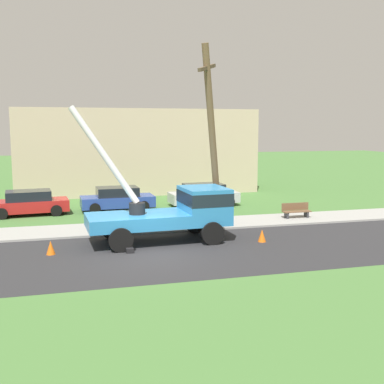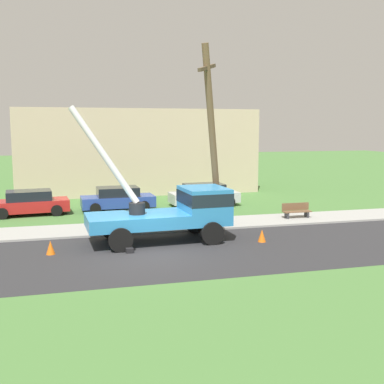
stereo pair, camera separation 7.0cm
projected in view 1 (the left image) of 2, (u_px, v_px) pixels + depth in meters
name	position (u px, v px, depth m)	size (l,w,h in m)	color
ground_plane	(119.00, 206.00, 30.26)	(120.00, 120.00, 0.00)	#477538
road_asphalt	(152.00, 254.00, 18.78)	(80.00, 7.23, 0.01)	#2B2B2D
sidewalk_strip	(134.00, 228.00, 23.60)	(80.00, 2.85, 0.10)	#9E9E99
utility_truck	(177.00, 209.00, 20.96)	(6.88, 3.21, 5.98)	#2D84C6
leaning_utility_pole	(212.00, 138.00, 22.44)	(1.95, 2.32, 8.85)	brown
traffic_cone_ahead	(262.00, 236.00, 20.83)	(0.36, 0.36, 0.56)	orange
traffic_cone_behind	(51.00, 248.00, 18.75)	(0.36, 0.36, 0.56)	orange
parked_sedan_red	(29.00, 203.00, 27.14)	(4.55, 2.29, 1.42)	#B21E1E
parked_sedan_blue	(118.00, 199.00, 28.74)	(4.46, 2.13, 1.42)	#263F99
parked_sedan_silver	(204.00, 195.00, 30.42)	(4.47, 2.13, 1.42)	#B7B7BF
park_bench	(296.00, 211.00, 25.91)	(1.60, 0.45, 0.90)	brown
lowrise_building_backdrop	(137.00, 151.00, 37.04)	(18.00, 6.00, 6.40)	#C6B293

